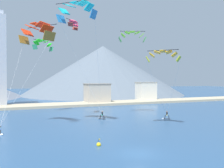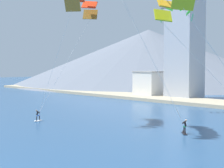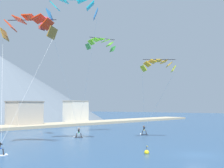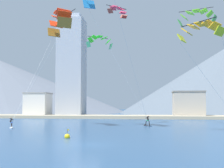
% 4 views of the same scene
% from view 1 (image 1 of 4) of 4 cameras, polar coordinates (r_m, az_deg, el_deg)
% --- Properties ---
extents(ground_plane, '(400.00, 400.00, 0.00)m').
position_cam_1_polar(ground_plane, '(28.89, 5.86, -15.56)').
color(ground_plane, navy).
extents(kitesurfer_near_lead, '(1.71, 1.21, 1.74)m').
position_cam_1_polar(kitesurfer_near_lead, '(53.12, 12.21, -7.29)').
color(kitesurfer_near_lead, black).
rests_on(kitesurfer_near_lead, ground).
extents(kitesurfer_near_trail, '(1.19, 1.72, 1.68)m').
position_cam_1_polar(kitesurfer_near_trail, '(41.22, -24.27, -9.89)').
color(kitesurfer_near_trail, white).
rests_on(kitesurfer_near_trail, ground).
extents(kitesurfer_mid_center, '(1.47, 1.55, 1.78)m').
position_cam_1_polar(kitesurfer_mid_center, '(52.11, -2.47, -7.40)').
color(kitesurfer_mid_center, black).
rests_on(kitesurfer_mid_center, ground).
extents(parafoil_kite_near_lead, '(8.29, 9.12, 11.95)m').
position_cam_1_polar(parafoil_kite_near_lead, '(43.95, 11.59, 6.49)').
color(parafoil_kite_near_lead, '#ABB918').
extents(parafoil_kite_near_trail, '(8.78, 7.47, 16.50)m').
position_cam_1_polar(parafoil_kite_near_trail, '(45.18, -16.81, 11.54)').
color(parafoil_kite_near_trail, olive).
extents(parafoil_kite_mid_center, '(9.96, 9.02, 20.34)m').
position_cam_1_polar(parafoil_kite_mid_center, '(45.59, -8.15, 16.51)').
color(parafoil_kite_mid_center, '#2879BB').
extents(parafoil_kite_distant_high_outer, '(3.38, 4.76, 1.79)m').
position_cam_1_polar(parafoil_kite_distant_high_outer, '(54.28, -8.73, 13.51)').
color(parafoil_kite_distant_high_outer, maroon).
extents(parafoil_kite_distant_low_drift, '(6.40, 3.74, 2.38)m').
position_cam_1_polar(parafoil_kite_distant_low_drift, '(57.78, 4.65, 11.04)').
color(parafoil_kite_distant_low_drift, green).
extents(parafoil_kite_distant_mid_solo, '(5.24, 4.42, 2.60)m').
position_cam_1_polar(parafoil_kite_distant_mid_solo, '(62.29, -15.52, 8.87)').
color(parafoil_kite_distant_mid_solo, '#37A06A').
extents(race_marker_buoy, '(0.56, 0.56, 1.02)m').
position_cam_1_polar(race_marker_buoy, '(31.84, -3.06, -13.67)').
color(race_marker_buoy, yellow).
rests_on(race_marker_buoy, ground).
extents(shoreline_strip, '(180.00, 10.00, 0.70)m').
position_cam_1_polar(shoreline_strip, '(77.71, -12.89, -4.72)').
color(shoreline_strip, tan).
rests_on(shoreline_strip, ground).
extents(shore_building_promenade_mid, '(7.94, 6.39, 6.77)m').
position_cam_1_polar(shore_building_promenade_mid, '(83.31, -3.45, -2.19)').
color(shore_building_promenade_mid, '#B7AD9E').
rests_on(shore_building_promenade_mid, ground).
extents(shore_building_quay_east, '(7.11, 4.74, 7.17)m').
position_cam_1_polar(shore_building_quay_east, '(93.18, 7.76, -1.72)').
color(shore_building_quay_east, silver).
rests_on(shore_building_quay_east, ground).
extents(mountain_peak_west_ridge, '(84.69, 84.69, 25.98)m').
position_cam_1_polar(mountain_peak_west_ridge, '(134.37, -2.10, 3.19)').
color(mountain_peak_west_ridge, slate).
rests_on(mountain_peak_west_ridge, ground).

